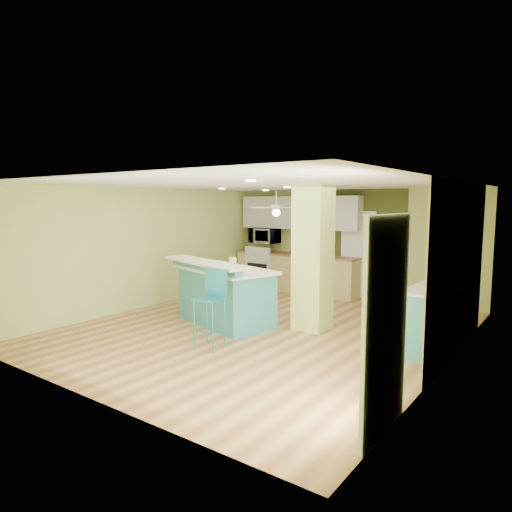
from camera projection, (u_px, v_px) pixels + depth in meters
The scene contains 23 objects.
floor at pixel (265, 329), 7.98m from camera, with size 6.00×7.00×0.01m, color #936033.
ceiling at pixel (266, 184), 7.68m from camera, with size 6.00×7.00×0.01m, color white.
wall_back at pixel (351, 243), 10.65m from camera, with size 6.00×0.01×2.50m, color #B9C66A.
wall_front at pixel (84, 290), 5.01m from camera, with size 6.00×0.01×2.50m, color #B9C66A.
wall_left at pixel (148, 248), 9.58m from camera, with size 0.01×7.00×2.50m, color #B9C66A.
wall_right at pixel (450, 274), 6.08m from camera, with size 0.01×7.00×2.50m, color #B9C66A.
wood_panel at pixel (459, 269), 6.57m from camera, with size 0.02×3.40×2.50m, color #9C8359.
olive_accent at pixel (359, 244), 10.52m from camera, with size 2.20×0.02×2.50m, color #3C451B.
interior_door at pixel (358, 255), 10.53m from camera, with size 0.82×0.05×2.00m, color white.
french_door at pixel (386, 326), 4.27m from camera, with size 0.04×1.08×2.10m, color silver.
column at pixel (313, 258), 7.85m from camera, with size 0.55×0.55×2.50m, color #CADD66.
kitchen_run at pixel (296, 273), 11.25m from camera, with size 3.25×0.63×0.94m.
stove at pixel (264, 270), 11.80m from camera, with size 0.76×0.66×1.08m.
upper_cabinets at pixel (299, 213), 11.18m from camera, with size 3.20×0.34×0.80m, color silver.
microwave at pixel (264, 236), 11.70m from camera, with size 0.70×0.48×0.39m, color white.
ceiling_fan at pixel (276, 208), 9.98m from camera, with size 1.41×1.41×0.61m.
pendant_lamp at pixel (440, 224), 6.82m from camera, with size 0.14×0.14×0.69m.
wall_decor at pixel (462, 247), 6.71m from camera, with size 0.03×0.90×0.70m, color brown.
peninsula at pixel (225, 294), 8.25m from camera, with size 2.33×1.72×1.18m.
bar_stool at pixel (212, 296), 6.91m from camera, with size 0.44×0.44×1.19m.
side_counter at pixel (435, 318), 6.77m from camera, with size 0.64×1.51×0.97m.
fruit_bowl at pixel (296, 253), 11.14m from camera, with size 0.32×0.32×0.08m, color #3C2818.
canister at pixel (233, 263), 8.21m from camera, with size 0.14×0.14×0.19m, color yellow.
Camera 1 is at (4.43, -6.39, 2.21)m, focal length 32.00 mm.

